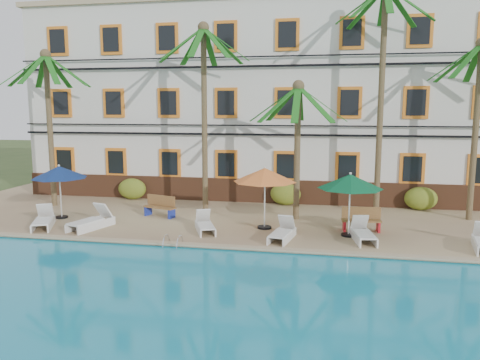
% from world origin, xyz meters
% --- Properties ---
extents(ground, '(100.00, 100.00, 0.00)m').
position_xyz_m(ground, '(0.00, 0.00, 0.00)').
color(ground, '#384C23').
rests_on(ground, ground).
extents(pool_deck, '(30.00, 12.00, 0.25)m').
position_xyz_m(pool_deck, '(0.00, 5.00, 0.12)').
color(pool_deck, tan).
rests_on(pool_deck, ground).
extents(swimming_pool, '(26.00, 12.00, 0.20)m').
position_xyz_m(swimming_pool, '(0.00, -7.00, 0.10)').
color(swimming_pool, teal).
rests_on(swimming_pool, ground).
extents(pool_coping, '(30.00, 0.35, 0.06)m').
position_xyz_m(pool_coping, '(0.00, -0.90, 0.28)').
color(pool_coping, tan).
rests_on(pool_coping, pool_deck).
extents(hotel_building, '(25.40, 6.44, 10.22)m').
position_xyz_m(hotel_building, '(0.00, 9.98, 5.37)').
color(hotel_building, silver).
rests_on(hotel_building, pool_deck).
extents(palm_a, '(4.07, 4.07, 7.49)m').
position_xyz_m(palm_a, '(-9.62, 4.39, 5.07)').
color(palm_a, brown).
rests_on(palm_a, pool_deck).
extents(palm_b, '(4.07, 4.07, 8.49)m').
position_xyz_m(palm_b, '(-1.94, 4.40, 5.64)').
color(palm_b, brown).
rests_on(palm_b, pool_deck).
extents(palm_c, '(4.07, 4.07, 5.90)m').
position_xyz_m(palm_c, '(2.28, 3.73, 4.12)').
color(palm_c, brown).
rests_on(palm_c, pool_deck).
extents(palm_d, '(4.07, 4.07, 10.03)m').
position_xyz_m(palm_d, '(5.75, 5.21, 6.51)').
color(palm_d, brown).
rests_on(palm_d, pool_deck).
extents(palm_e, '(4.07, 4.07, 7.60)m').
position_xyz_m(palm_e, '(9.61, 5.03, 5.13)').
color(palm_e, brown).
rests_on(palm_e, pool_deck).
extents(shrub_left, '(1.50, 0.90, 1.10)m').
position_xyz_m(shrub_left, '(-6.49, 6.60, 0.80)').
color(shrub_left, '#1F631C').
rests_on(shrub_left, pool_deck).
extents(shrub_mid, '(1.50, 0.90, 1.10)m').
position_xyz_m(shrub_mid, '(1.56, 6.60, 0.80)').
color(shrub_mid, '#1F631C').
rests_on(shrub_mid, pool_deck).
extents(shrub_right, '(1.50, 0.90, 1.10)m').
position_xyz_m(shrub_right, '(7.90, 6.60, 0.80)').
color(shrub_right, '#1F631C').
rests_on(shrub_right, pool_deck).
extents(umbrella_blue, '(2.35, 2.35, 2.35)m').
position_xyz_m(umbrella_blue, '(-7.79, 2.02, 2.25)').
color(umbrella_blue, black).
rests_on(umbrella_blue, pool_deck).
extents(umbrella_red, '(2.51, 2.51, 2.51)m').
position_xyz_m(umbrella_red, '(1.15, 1.89, 2.39)').
color(umbrella_red, black).
rests_on(umbrella_red, pool_deck).
extents(umbrella_green, '(2.41, 2.41, 2.41)m').
position_xyz_m(umbrella_green, '(4.40, 1.37, 2.31)').
color(umbrella_green, black).
rests_on(umbrella_green, pool_deck).
extents(lounger_a, '(1.39, 1.98, 0.89)m').
position_xyz_m(lounger_a, '(-7.60, 0.40, 0.54)').
color(lounger_a, silver).
rests_on(lounger_a, pool_deck).
extents(lounger_b, '(1.28, 2.12, 0.95)m').
position_xyz_m(lounger_b, '(-5.61, 0.62, 0.56)').
color(lounger_b, silver).
rests_on(lounger_b, pool_deck).
extents(lounger_c, '(1.22, 1.81, 0.81)m').
position_xyz_m(lounger_c, '(-1.05, 0.99, 0.51)').
color(lounger_c, silver).
rests_on(lounger_c, pool_deck).
extents(lounger_d, '(0.93, 1.84, 0.83)m').
position_xyz_m(lounger_d, '(2.01, 0.41, 0.52)').
color(lounger_d, silver).
rests_on(lounger_d, pool_deck).
extents(lounger_e, '(0.92, 1.89, 0.86)m').
position_xyz_m(lounger_e, '(4.88, 0.82, 0.53)').
color(lounger_e, silver).
rests_on(lounger_e, pool_deck).
extents(bench_left, '(1.57, 0.92, 0.93)m').
position_xyz_m(bench_left, '(-3.63, 3.10, 0.72)').
color(bench_left, olive).
rests_on(bench_left, pool_deck).
extents(bench_right, '(1.54, 0.62, 0.93)m').
position_xyz_m(bench_right, '(4.90, 2.22, 0.72)').
color(bench_right, olive).
rests_on(bench_right, pool_deck).
extents(pool_ladder, '(0.54, 0.74, 0.74)m').
position_xyz_m(pool_ladder, '(-1.68, -1.00, 0.25)').
color(pool_ladder, silver).
rests_on(pool_ladder, ground).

